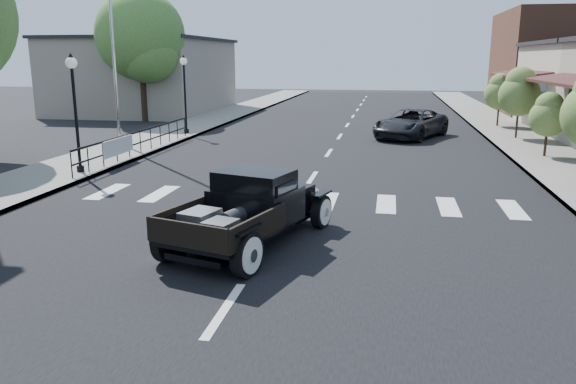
# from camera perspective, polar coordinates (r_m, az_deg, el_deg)

# --- Properties ---
(ground) EXTENTS (120.00, 120.00, 0.00)m
(ground) POSITION_cam_1_polar(r_m,az_deg,el_deg) (11.60, -2.24, -5.71)
(ground) COLOR black
(ground) RESTS_ON ground
(road) EXTENTS (14.00, 80.00, 0.02)m
(road) POSITION_cam_1_polar(r_m,az_deg,el_deg) (26.08, 4.88, 5.02)
(road) COLOR black
(road) RESTS_ON ground
(road_markings) EXTENTS (12.00, 60.00, 0.06)m
(road_markings) POSITION_cam_1_polar(r_m,az_deg,el_deg) (21.18, 3.59, 3.06)
(road_markings) COLOR silver
(road_markings) RESTS_ON ground
(sidewalk_left) EXTENTS (3.00, 80.00, 0.15)m
(sidewalk_left) POSITION_cam_1_polar(r_m,az_deg,el_deg) (28.16, -12.69, 5.50)
(sidewalk_left) COLOR gray
(sidewalk_left) RESTS_ON ground
(sidewalk_right) EXTENTS (3.00, 80.00, 0.15)m
(sidewalk_right) POSITION_cam_1_polar(r_m,az_deg,el_deg) (26.68, 23.43, 4.29)
(sidewalk_right) COLOR gray
(sidewalk_right) RESTS_ON ground
(low_building_left) EXTENTS (10.00, 12.00, 5.00)m
(low_building_left) POSITION_cam_1_polar(r_m,az_deg,el_deg) (42.44, -14.25, 11.27)
(low_building_left) COLOR gray
(low_building_left) RESTS_ON ground
(railing) EXTENTS (0.08, 10.00, 1.00)m
(railing) POSITION_cam_1_polar(r_m,az_deg,el_deg) (23.07, -14.78, 5.13)
(railing) COLOR black
(railing) RESTS_ON sidewalk_left
(banner) EXTENTS (0.04, 2.20, 0.60)m
(banner) POSITION_cam_1_polar(r_m,az_deg,el_deg) (21.29, -16.80, 3.80)
(banner) COLOR silver
(banner) RESTS_ON sidewalk_left
(lamp_post_b) EXTENTS (0.36, 0.36, 3.81)m
(lamp_post_b) POSITION_cam_1_polar(r_m,az_deg,el_deg) (19.53, -20.76, 7.44)
(lamp_post_b) COLOR black
(lamp_post_b) RESTS_ON sidewalk_left
(lamp_post_c) EXTENTS (0.36, 0.36, 3.81)m
(lamp_post_c) POSITION_cam_1_polar(r_m,az_deg,el_deg) (28.56, -10.42, 9.71)
(lamp_post_c) COLOR black
(lamp_post_c) RESTS_ON sidewalk_left
(flagpole) EXTENTS (0.12, 0.12, 11.92)m
(flagpole) POSITION_cam_1_polar(r_m,az_deg,el_deg) (25.59, -17.65, 18.01)
(flagpole) COLOR silver
(flagpole) RESTS_ON sidewalk_left
(big_tree_far) EXTENTS (5.31, 5.31, 7.80)m
(big_tree_far) POSITION_cam_1_polar(r_m,az_deg,el_deg) (35.93, -14.65, 13.17)
(big_tree_far) COLOR #467130
(big_tree_far) RESTS_ON ground
(small_tree_c) EXTENTS (1.40, 1.40, 2.34)m
(small_tree_c) POSITION_cam_1_polar(r_m,az_deg,el_deg) (23.54, 24.86, 6.15)
(small_tree_c) COLOR #557133
(small_tree_c) RESTS_ON sidewalk_right
(small_tree_d) EXTENTS (1.90, 1.90, 3.17)m
(small_tree_d) POSITION_cam_1_polar(r_m,az_deg,el_deg) (28.54, 22.39, 8.28)
(small_tree_d) COLOR #557133
(small_tree_d) RESTS_ON sidewalk_right
(small_tree_e) EXTENTS (1.66, 1.66, 2.76)m
(small_tree_e) POSITION_cam_1_polar(r_m,az_deg,el_deg) (33.33, 20.66, 8.68)
(small_tree_e) COLOR #557133
(small_tree_e) RESTS_ON sidewalk_right
(hotrod_pickup) EXTENTS (3.36, 4.98, 1.58)m
(hotrod_pickup) POSITION_cam_1_polar(r_m,az_deg,el_deg) (11.59, -3.89, -1.66)
(hotrod_pickup) COLOR black
(hotrod_pickup) RESTS_ON ground
(second_car) EXTENTS (4.13, 5.46, 1.38)m
(second_car) POSITION_cam_1_polar(r_m,az_deg,el_deg) (28.13, 12.38, 6.77)
(second_car) COLOR black
(second_car) RESTS_ON ground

